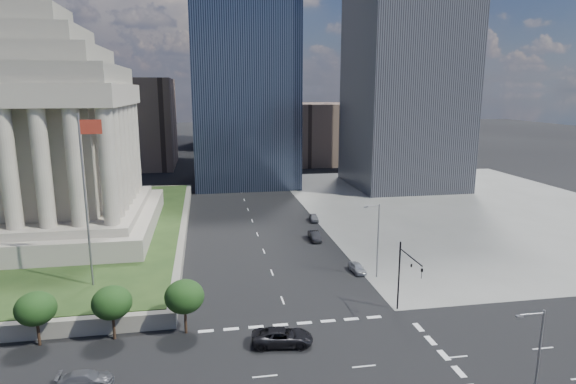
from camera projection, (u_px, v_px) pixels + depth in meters
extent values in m
plane|color=black|center=(236.00, 179.00, 134.00)|extent=(500.00, 500.00, 0.00)
cube|color=slate|center=(464.00, 206.00, 103.17)|extent=(68.00, 90.00, 0.03)
cylinder|color=slate|center=(86.00, 202.00, 54.60)|extent=(0.24, 0.24, 20.00)
cube|color=maroon|center=(90.00, 127.00, 53.04)|extent=(2.40, 0.05, 1.60)
cube|color=black|center=(243.00, 68.00, 123.30)|extent=(26.00, 26.00, 60.00)
cube|color=brown|center=(323.00, 133.00, 166.22)|extent=(20.00, 30.00, 20.00)
cube|color=brown|center=(136.00, 123.00, 154.98)|extent=(24.00, 30.00, 28.00)
cylinder|color=black|center=(399.00, 276.00, 53.84)|extent=(0.18, 0.18, 8.00)
cylinder|color=black|center=(411.00, 257.00, 50.52)|extent=(0.14, 5.50, 0.14)
cube|color=black|center=(422.00, 274.00, 48.04)|extent=(0.30, 0.30, 1.10)
cylinder|color=slate|center=(536.00, 377.00, 33.08)|extent=(0.16, 0.16, 10.00)
cylinder|color=slate|center=(532.00, 314.00, 31.93)|extent=(1.80, 0.12, 0.12)
cube|color=slate|center=(520.00, 316.00, 31.80)|extent=(0.50, 0.22, 0.14)
cylinder|color=slate|center=(378.00, 241.00, 62.95)|extent=(0.16, 0.16, 10.00)
cylinder|color=slate|center=(373.00, 206.00, 61.81)|extent=(1.80, 0.12, 0.12)
cube|color=slate|center=(366.00, 207.00, 61.68)|extent=(0.50, 0.22, 0.14)
imported|color=black|center=(282.00, 337.00, 46.82)|extent=(3.46, 6.27, 1.66)
imported|color=#4E4F55|center=(86.00, 379.00, 40.27)|extent=(4.54, 1.85, 1.32)
imported|color=#9EA1A7|center=(357.00, 268.00, 65.57)|extent=(3.87, 1.77, 1.29)
imported|color=black|center=(315.00, 236.00, 79.55)|extent=(1.58, 4.45, 1.46)
imported|color=slate|center=(314.00, 218.00, 91.15)|extent=(2.02, 4.14, 1.36)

